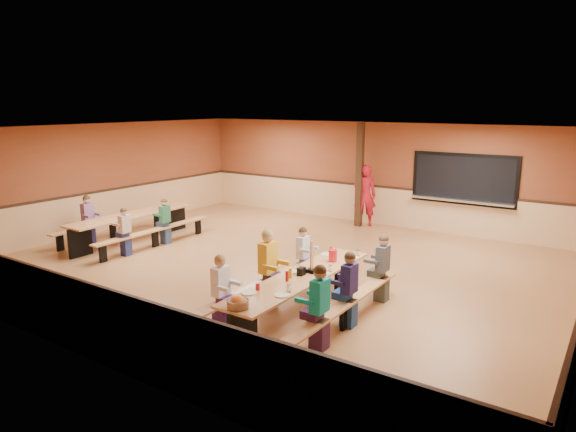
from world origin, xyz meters
The scene contains 23 objects.
ground centered at (0.00, 0.00, 0.00)m, with size 12.00×12.00×0.00m, color #905D36.
room_envelope centered at (0.00, 0.00, 0.69)m, with size 12.04×10.04×3.02m.
kitchen_pass_through centered at (2.60, 4.96, 1.49)m, with size 2.78×0.28×1.38m.
structural_post centered at (-0.20, 4.40, 1.50)m, with size 0.18×0.18×3.00m, color black.
cafeteria_table_main centered at (1.92, -2.12, 0.53)m, with size 1.91×3.70×0.74m.
cafeteria_table_second centered at (-4.29, -0.46, 0.53)m, with size 1.91×3.70×0.74m.
seated_child_white_left centered at (1.10, -3.19, 0.61)m, with size 0.37×0.31×1.22m, color white, non-canonical shape.
seated_adult_yellow centered at (1.10, -1.91, 0.68)m, with size 0.44×0.36×1.36m, color gold, non-canonical shape.
seated_child_grey_left centered at (1.10, -0.74, 0.58)m, with size 0.35×0.28×1.16m, color silver, non-canonical shape.
seated_child_teal_right centered at (2.75, -2.91, 0.63)m, with size 0.40×0.33×1.27m, color #129CA0, non-canonical shape.
seated_child_navy_right centered at (2.75, -1.97, 0.62)m, with size 0.38×0.31×1.24m, color #211951, non-canonical shape.
seated_child_char_right centered at (2.75, -0.66, 0.61)m, with size 0.38×0.31×1.23m, color #43464D, non-canonical shape.
seated_child_purple_sec centered at (-5.11, -1.18, 0.62)m, with size 0.38×0.31×1.24m, color #7F5380, non-canonical shape.
seated_child_green_sec centered at (-3.46, -0.10, 0.58)m, with size 0.34×0.28×1.16m, color #286342, non-canonical shape.
seated_child_tan_sec centered at (-3.46, -1.36, 0.57)m, with size 0.34×0.28×1.14m, color #BBA394, non-canonical shape.
standing_woman centered at (-0.09, 4.55, 0.90)m, with size 0.66×0.43×1.81m, color #B51426.
punch_pitcher centered at (1.98, -1.13, 0.85)m, with size 0.16×0.16×0.22m, color red.
chip_bowl centered at (1.91, -3.76, 0.81)m, with size 0.32×0.32×0.15m, color orange, non-canonical shape.
napkin_dispenser centered at (1.91, -2.08, 0.80)m, with size 0.10×0.14×0.13m, color black.
condiment_mustard centered at (1.84, -2.30, 0.82)m, with size 0.06×0.06×0.17m, color yellow.
condiment_ketchup centered at (1.87, -2.46, 0.82)m, with size 0.06×0.06×0.17m, color #B2140F.
table_paddle centered at (1.98, -1.86, 0.88)m, with size 0.16×0.16×0.56m.
place_settings centered at (1.92, -2.12, 0.80)m, with size 0.65×3.30×0.11m, color beige, non-canonical shape.
Camera 1 is at (6.24, -8.97, 3.56)m, focal length 32.00 mm.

